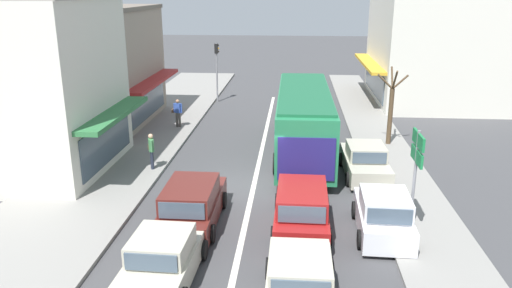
{
  "coord_description": "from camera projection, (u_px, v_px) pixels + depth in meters",
  "views": [
    {
      "loc": [
        1.65,
        -19.28,
        7.92
      ],
      "look_at": [
        -0.07,
        2.15,
        1.2
      ],
      "focal_mm": 35.0,
      "sensor_mm": 36.0,
      "label": 1
    }
  ],
  "objects": [
    {
      "name": "ground_plane",
      "position": [
        254.0,
        187.0,
        20.84
      ],
      "size": [
        140.0,
        140.0,
        0.0
      ],
      "primitive_type": "plane",
      "color": "#3F3F42"
    },
    {
      "name": "lane_centre_line",
      "position": [
        260.0,
        156.0,
        24.64
      ],
      "size": [
        0.2,
        28.0,
        0.01
      ],
      "primitive_type": "cube",
      "color": "silver",
      "rests_on": "ground"
    },
    {
      "name": "sidewalk_left",
      "position": [
        138.0,
        140.0,
        27.04
      ],
      "size": [
        5.2,
        44.0,
        0.14
      ],
      "primitive_type": "cube",
      "color": "gray",
      "rests_on": "ground"
    },
    {
      "name": "kerb_right",
      "position": [
        381.0,
        146.0,
        26.05
      ],
      "size": [
        2.8,
        44.0,
        0.12
      ],
      "primitive_type": "cube",
      "color": "gray",
      "rests_on": "ground"
    },
    {
      "name": "shopfront_corner_near",
      "position": [
        23.0,
        86.0,
        21.65
      ],
      "size": [
        8.16,
        7.06,
        7.74
      ],
      "color": "silver",
      "rests_on": "ground"
    },
    {
      "name": "shopfront_mid_block",
      "position": [
        95.0,
        67.0,
        29.45
      ],
      "size": [
        7.09,
        8.86,
        6.96
      ],
      "color": "gray",
      "rests_on": "ground"
    },
    {
      "name": "building_right_far",
      "position": [
        435.0,
        38.0,
        35.5
      ],
      "size": [
        9.14,
        10.66,
        9.14
      ],
      "color": "silver",
      "rests_on": "ground"
    },
    {
      "name": "city_bus",
      "position": [
        304.0,
        117.0,
        24.48
      ],
      "size": [
        2.82,
        10.88,
        3.23
      ],
      "color": "#237A4C",
      "rests_on": "ground"
    },
    {
      "name": "wagon_queue_far_back",
      "position": [
        302.0,
        208.0,
        17.03
      ],
      "size": [
        1.97,
        4.52,
        1.58
      ],
      "color": "maroon",
      "rests_on": "ground"
    },
    {
      "name": "sedan_queue_gap_filler",
      "position": [
        163.0,
        260.0,
        13.94
      ],
      "size": [
        2.0,
        4.25,
        1.47
      ],
      "color": "#B7B29E",
      "rests_on": "ground"
    },
    {
      "name": "sedan_behind_bus_mid",
      "position": [
        300.0,
        285.0,
        12.78
      ],
      "size": [
        1.9,
        4.2,
        1.47
      ],
      "color": "#B7B29E",
      "rests_on": "ground"
    },
    {
      "name": "wagon_adjacent_lane_lead",
      "position": [
        192.0,
        205.0,
        17.29
      ],
      "size": [
        1.94,
        4.5,
        1.58
      ],
      "color": "#561E19",
      "rests_on": "ground"
    },
    {
      "name": "parked_hatchback_kerb_front",
      "position": [
        383.0,
        215.0,
        16.59
      ],
      "size": [
        1.9,
        3.74,
        1.54
      ],
      "color": "silver",
      "rests_on": "ground"
    },
    {
      "name": "parked_sedan_kerb_second",
      "position": [
        365.0,
        162.0,
        21.85
      ],
      "size": [
        1.99,
        4.25,
        1.47
      ],
      "color": "#B7B29E",
      "rests_on": "ground"
    },
    {
      "name": "traffic_light_downstreet",
      "position": [
        217.0,
        63.0,
        35.63
      ],
      "size": [
        0.33,
        0.24,
        4.2
      ],
      "color": "gray",
      "rests_on": "ground"
    },
    {
      "name": "directional_road_sign",
      "position": [
        417.0,
        157.0,
        16.11
      ],
      "size": [
        0.1,
        1.4,
        3.6
      ],
      "color": "gray",
      "rests_on": "ground"
    },
    {
      "name": "street_tree_right",
      "position": [
        391.0,
        110.0,
        25.69
      ],
      "size": [
        1.57,
        1.6,
        4.1
      ],
      "color": "brown",
      "rests_on": "ground"
    },
    {
      "name": "pedestrian_with_handbag_near",
      "position": [
        151.0,
        149.0,
        22.28
      ],
      "size": [
        0.42,
        0.64,
        1.63
      ],
      "color": "#232838",
      "rests_on": "sidewalk_left"
    },
    {
      "name": "pedestrian_browsing_midblock",
      "position": [
        178.0,
        111.0,
        29.11
      ],
      "size": [
        0.66,
        0.36,
        1.63
      ],
      "color": "#4C4742",
      "rests_on": "sidewalk_left"
    }
  ]
}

